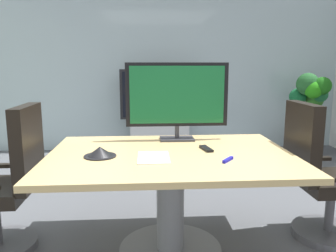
# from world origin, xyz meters

# --- Properties ---
(ground_plane) EXTENTS (7.39, 7.39, 0.00)m
(ground_plane) POSITION_xyz_m (0.00, 0.00, 0.00)
(ground_plane) COLOR #515459
(wall_back_glass_partition) EXTENTS (5.85, 0.10, 2.61)m
(wall_back_glass_partition) POSITION_xyz_m (0.00, 3.19, 1.30)
(wall_back_glass_partition) COLOR #9EB2B7
(wall_back_glass_partition) RESTS_ON ground
(conference_table) EXTENTS (1.72, 1.22, 0.75)m
(conference_table) POSITION_xyz_m (-0.13, -0.03, 0.56)
(conference_table) COLOR tan
(conference_table) RESTS_ON ground
(office_chair_left) EXTENTS (0.60, 0.57, 1.09)m
(office_chair_left) POSITION_xyz_m (-1.33, 0.07, 0.46)
(office_chair_left) COLOR #4C4C51
(office_chair_left) RESTS_ON ground
(office_chair_right) EXTENTS (0.60, 0.57, 1.09)m
(office_chair_right) POSITION_xyz_m (1.06, 0.09, 0.46)
(office_chair_right) COLOR #4C4C51
(office_chair_right) RESTS_ON ground
(tv_monitor) EXTENTS (0.84, 0.18, 0.64)m
(tv_monitor) POSITION_xyz_m (-0.05, 0.40, 1.11)
(tv_monitor) COLOR #333338
(tv_monitor) RESTS_ON conference_table
(wall_display_unit) EXTENTS (1.20, 0.36, 1.31)m
(wall_display_unit) POSITION_xyz_m (-0.09, 2.84, 0.44)
(wall_display_unit) COLOR #B7BABC
(wall_display_unit) RESTS_ON ground
(potted_plant) EXTENTS (0.53, 0.57, 1.26)m
(potted_plant) POSITION_xyz_m (2.20, 2.58, 0.80)
(potted_plant) COLOR brown
(potted_plant) RESTS_ON ground
(conference_phone) EXTENTS (0.22, 0.22, 0.07)m
(conference_phone) POSITION_xyz_m (-0.62, -0.10, 0.79)
(conference_phone) COLOR black
(conference_phone) RESTS_ON conference_table
(remote_control) EXTENTS (0.08, 0.18, 0.02)m
(remote_control) POSITION_xyz_m (0.14, 0.04, 0.76)
(remote_control) COLOR black
(remote_control) RESTS_ON conference_table
(whiteboard_marker) EXTENTS (0.10, 0.11, 0.02)m
(whiteboard_marker) POSITION_xyz_m (0.22, -0.27, 0.76)
(whiteboard_marker) COLOR #1919A5
(whiteboard_marker) RESTS_ON conference_table
(paper_notepad) EXTENTS (0.21, 0.30, 0.01)m
(paper_notepad) POSITION_xyz_m (-0.26, -0.16, 0.76)
(paper_notepad) COLOR white
(paper_notepad) RESTS_ON conference_table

